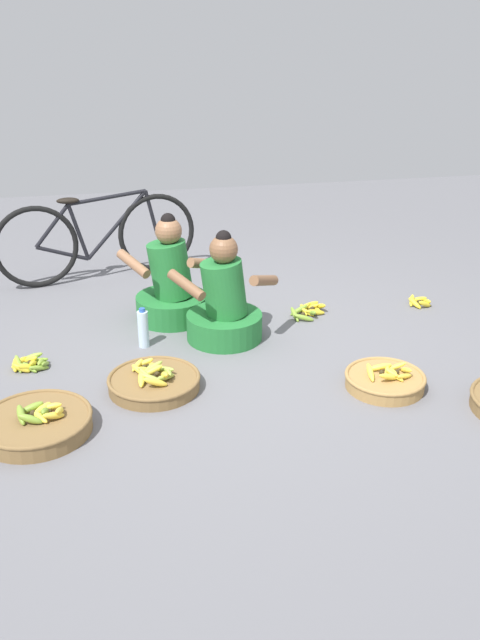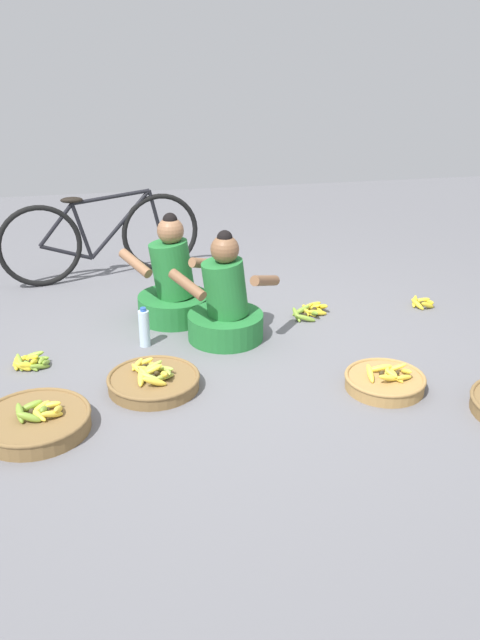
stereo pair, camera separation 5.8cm
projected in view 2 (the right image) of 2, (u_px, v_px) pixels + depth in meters
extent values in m
plane|color=slate|center=(234.00, 357.00, 4.33)|extent=(10.00, 10.00, 0.00)
cylinder|color=#237233|center=(225.00, 326.00, 4.57)|extent=(0.52, 0.52, 0.18)
cylinder|color=#237233|center=(225.00, 288.00, 4.45)|extent=(0.33, 0.30, 0.41)
sphere|color=brown|center=(225.00, 249.00, 4.34)|extent=(0.19, 0.19, 0.19)
sphere|color=black|center=(224.00, 238.00, 4.31)|extent=(0.10, 0.10, 0.10)
cylinder|color=brown|center=(187.00, 285.00, 4.30)|extent=(0.24, 0.29, 0.16)
cylinder|color=brown|center=(265.00, 281.00, 4.37)|extent=(0.26, 0.28, 0.16)
cylinder|color=#237233|center=(174.00, 307.00, 4.88)|extent=(0.52, 0.52, 0.18)
cylinder|color=#237233|center=(172.00, 269.00, 4.77)|extent=(0.39, 0.35, 0.43)
sphere|color=#8C6042|center=(170.00, 231.00, 4.65)|extent=(0.19, 0.19, 0.19)
sphere|color=black|center=(170.00, 220.00, 4.62)|extent=(0.10, 0.10, 0.10)
cylinder|color=#8C6042|center=(135.00, 263.00, 4.64)|extent=(0.23, 0.29, 0.16)
cylinder|color=#8C6042|center=(206.00, 263.00, 4.64)|extent=(0.29, 0.24, 0.16)
torus|color=black|center=(40.00, 246.00, 5.40)|extent=(0.68, 0.18, 0.68)
torus|color=black|center=(160.00, 233.00, 5.77)|extent=(0.68, 0.18, 0.68)
cylinder|color=black|center=(120.00, 224.00, 5.60)|extent=(0.55, 0.14, 0.55)
cylinder|color=black|center=(82.00, 231.00, 5.49)|extent=(0.15, 0.06, 0.49)
cylinder|color=black|center=(111.00, 197.00, 5.48)|extent=(0.65, 0.16, 0.08)
cylinder|color=black|center=(66.00, 252.00, 5.51)|extent=(0.42, 0.12, 0.18)
cylinder|color=black|center=(56.00, 225.00, 5.39)|extent=(0.31, 0.09, 0.35)
cylinder|color=black|center=(155.00, 212.00, 5.68)|extent=(0.12, 0.05, 0.38)
ellipsoid|color=black|center=(71.00, 200.00, 5.36)|extent=(0.18, 0.08, 0.05)
cylinder|color=brown|center=(154.00, 383.00, 3.94)|extent=(0.54, 0.54, 0.07)
torus|color=brown|center=(153.00, 377.00, 3.93)|extent=(0.55, 0.55, 0.02)
ellipsoid|color=#9EB747|center=(168.00, 372.00, 3.93)|extent=(0.04, 0.16, 0.07)
ellipsoid|color=#9EB747|center=(163.00, 369.00, 3.97)|extent=(0.14, 0.13, 0.06)
ellipsoid|color=#9EB747|center=(151.00, 368.00, 3.97)|extent=(0.16, 0.08, 0.09)
ellipsoid|color=#9EB747|center=(146.00, 371.00, 3.94)|extent=(0.11, 0.15, 0.06)
ellipsoid|color=#9EB747|center=(147.00, 376.00, 3.87)|extent=(0.12, 0.15, 0.09)
ellipsoid|color=#9EB747|center=(152.00, 378.00, 3.85)|extent=(0.16, 0.10, 0.08)
ellipsoid|color=#9EB747|center=(165.00, 377.00, 3.88)|extent=(0.14, 0.13, 0.07)
sphere|color=#382D19|center=(156.00, 373.00, 3.92)|extent=(0.03, 0.03, 0.03)
ellipsoid|color=yellow|center=(152.00, 365.00, 4.01)|extent=(0.05, 0.12, 0.07)
ellipsoid|color=yellow|center=(145.00, 362.00, 4.04)|extent=(0.12, 0.05, 0.08)
ellipsoid|color=yellow|center=(137.00, 364.00, 4.02)|extent=(0.10, 0.11, 0.06)
ellipsoid|color=yellow|center=(138.00, 369.00, 3.96)|extent=(0.10, 0.11, 0.06)
ellipsoid|color=yellow|center=(146.00, 369.00, 3.95)|extent=(0.12, 0.05, 0.08)
sphere|color=#382D19|center=(144.00, 366.00, 4.00)|extent=(0.03, 0.03, 0.03)
ellipsoid|color=yellow|center=(164.00, 374.00, 3.88)|extent=(0.05, 0.16, 0.10)
ellipsoid|color=yellow|center=(151.00, 371.00, 3.92)|extent=(0.16, 0.05, 0.09)
ellipsoid|color=yellow|center=(141.00, 377.00, 3.86)|extent=(0.06, 0.16, 0.08)
ellipsoid|color=yellow|center=(155.00, 381.00, 3.80)|extent=(0.16, 0.05, 0.10)
sphere|color=#382D19|center=(153.00, 377.00, 3.87)|extent=(0.04, 0.04, 0.04)
cylinder|color=#A87F47|center=(385.00, 383.00, 3.94)|extent=(0.46, 0.46, 0.08)
torus|color=#A87F47|center=(385.00, 377.00, 3.92)|extent=(0.48, 0.48, 0.02)
ellipsoid|color=yellow|center=(406.00, 371.00, 3.93)|extent=(0.04, 0.13, 0.08)
ellipsoid|color=yellow|center=(396.00, 368.00, 3.96)|extent=(0.13, 0.06, 0.08)
ellipsoid|color=yellow|center=(387.00, 373.00, 3.93)|extent=(0.08, 0.13, 0.05)
ellipsoid|color=yellow|center=(394.00, 376.00, 3.87)|extent=(0.11, 0.11, 0.08)
ellipsoid|color=yellow|center=(405.00, 377.00, 3.87)|extent=(0.13, 0.08, 0.06)
sphere|color=#382D19|center=(397.00, 373.00, 3.91)|extent=(0.03, 0.03, 0.03)
ellipsoid|color=yellow|center=(393.00, 373.00, 3.91)|extent=(0.06, 0.16, 0.06)
ellipsoid|color=yellow|center=(379.00, 368.00, 3.97)|extent=(0.16, 0.06, 0.07)
ellipsoid|color=yellow|center=(370.00, 373.00, 3.90)|extent=(0.06, 0.16, 0.08)
ellipsoid|color=yellow|center=(389.00, 378.00, 3.85)|extent=(0.16, 0.07, 0.08)
sphere|color=#382D19|center=(382.00, 374.00, 3.90)|extent=(0.03, 0.03, 0.03)
cylinder|color=brown|center=(35.00, 423.00, 3.52)|extent=(0.58, 0.58, 0.09)
torus|color=brown|center=(34.00, 416.00, 3.50)|extent=(0.59, 0.59, 0.02)
ellipsoid|color=yellow|center=(58.00, 409.00, 3.51)|extent=(0.06, 0.13, 0.08)
ellipsoid|color=yellow|center=(49.00, 405.00, 3.56)|extent=(0.13, 0.05, 0.06)
ellipsoid|color=yellow|center=(41.00, 407.00, 3.54)|extent=(0.12, 0.11, 0.06)
ellipsoid|color=yellow|center=(38.00, 415.00, 3.47)|extent=(0.11, 0.12, 0.05)
ellipsoid|color=yellow|center=(52.00, 414.00, 3.47)|extent=(0.13, 0.09, 0.08)
sphere|color=#382D19|center=(48.00, 410.00, 3.51)|extent=(0.03, 0.03, 0.03)
ellipsoid|color=olive|center=(44.00, 410.00, 3.49)|extent=(0.05, 0.14, 0.09)
ellipsoid|color=olive|center=(31.00, 406.00, 3.54)|extent=(0.14, 0.07, 0.07)
ellipsoid|color=olive|center=(20.00, 413.00, 3.46)|extent=(0.07, 0.14, 0.09)
ellipsoid|color=olive|center=(29.00, 417.00, 3.43)|extent=(0.14, 0.06, 0.08)
sphere|color=#382D19|center=(32.00, 412.00, 3.49)|extent=(0.04, 0.04, 0.04)
ellipsoid|color=yellow|center=(430.00, 302.00, 5.12)|extent=(0.05, 0.14, 0.07)
ellipsoid|color=yellow|center=(421.00, 300.00, 5.17)|extent=(0.14, 0.08, 0.07)
ellipsoid|color=yellow|center=(415.00, 301.00, 5.13)|extent=(0.10, 0.13, 0.09)
ellipsoid|color=yellow|center=(417.00, 304.00, 5.08)|extent=(0.09, 0.14, 0.08)
ellipsoid|color=yellow|center=(428.00, 305.00, 5.06)|extent=(0.14, 0.07, 0.08)
sphere|color=#382D19|center=(422.00, 303.00, 5.11)|extent=(0.03, 0.03, 0.03)
ellipsoid|color=yellow|center=(322.00, 307.00, 5.03)|extent=(0.07, 0.16, 0.09)
ellipsoid|color=yellow|center=(311.00, 305.00, 5.06)|extent=(0.16, 0.04, 0.07)
ellipsoid|color=yellow|center=(306.00, 310.00, 4.99)|extent=(0.04, 0.16, 0.06)
ellipsoid|color=yellow|center=(317.00, 313.00, 4.94)|extent=(0.16, 0.04, 0.07)
sphere|color=#382D19|center=(314.00, 309.00, 5.00)|extent=(0.03, 0.03, 0.03)
ellipsoid|color=olive|center=(314.00, 313.00, 4.92)|extent=(0.04, 0.16, 0.09)
ellipsoid|color=olive|center=(301.00, 310.00, 4.96)|extent=(0.16, 0.07, 0.09)
ellipsoid|color=olive|center=(297.00, 315.00, 4.88)|extent=(0.05, 0.16, 0.09)
ellipsoid|color=olive|center=(306.00, 318.00, 4.84)|extent=(0.16, 0.07, 0.07)
sphere|color=#382D19|center=(305.00, 315.00, 4.90)|extent=(0.03, 0.03, 0.03)
ellipsoid|color=yellow|center=(319.00, 310.00, 5.00)|extent=(0.03, 0.12, 0.06)
ellipsoid|color=yellow|center=(314.00, 307.00, 5.03)|extent=(0.12, 0.08, 0.08)
ellipsoid|color=yellow|center=(307.00, 308.00, 5.02)|extent=(0.12, 0.08, 0.08)
ellipsoid|color=yellow|center=(306.00, 311.00, 4.97)|extent=(0.04, 0.12, 0.07)
ellipsoid|color=yellow|center=(309.00, 313.00, 4.94)|extent=(0.11, 0.11, 0.07)
ellipsoid|color=yellow|center=(319.00, 312.00, 4.96)|extent=(0.11, 0.10, 0.06)
sphere|color=#382D19|center=(312.00, 310.00, 4.99)|extent=(0.03, 0.03, 0.03)
ellipsoid|color=olive|center=(46.00, 362.00, 4.20)|extent=(0.06, 0.13, 0.07)
ellipsoid|color=olive|center=(40.00, 359.00, 4.26)|extent=(0.13, 0.05, 0.05)
ellipsoid|color=olive|center=(32.00, 360.00, 4.23)|extent=(0.11, 0.11, 0.06)
ellipsoid|color=olive|center=(31.00, 366.00, 4.16)|extent=(0.11, 0.11, 0.07)
ellipsoid|color=olive|center=(40.00, 366.00, 4.16)|extent=(0.13, 0.07, 0.06)
sphere|color=#382D19|center=(38.00, 363.00, 4.20)|extent=(0.03, 0.03, 0.03)
ellipsoid|color=#8CAD38|center=(42.00, 361.00, 4.22)|extent=(0.06, 0.16, 0.07)
ellipsoid|color=#8CAD38|center=(32.00, 356.00, 4.28)|extent=(0.16, 0.04, 0.08)
ellipsoid|color=#8CAD38|center=(20.00, 362.00, 4.19)|extent=(0.07, 0.16, 0.09)
ellipsoid|color=#8CAD38|center=(28.00, 366.00, 4.15)|extent=(0.16, 0.06, 0.08)
sphere|color=#382D19|center=(31.00, 361.00, 4.22)|extent=(0.03, 0.03, 0.03)
ellipsoid|color=yellow|center=(34.00, 362.00, 4.19)|extent=(0.06, 0.13, 0.09)
ellipsoid|color=yellow|center=(31.00, 358.00, 4.24)|extent=(0.13, 0.10, 0.08)
ellipsoid|color=yellow|center=(20.00, 361.00, 4.22)|extent=(0.12, 0.12, 0.06)
ellipsoid|color=yellow|center=(17.00, 363.00, 4.18)|extent=(0.04, 0.13, 0.08)
ellipsoid|color=yellow|center=(22.00, 366.00, 4.14)|extent=(0.13, 0.08, 0.08)
ellipsoid|color=yellow|center=(28.00, 366.00, 4.15)|extent=(0.13, 0.08, 0.08)
sphere|color=#382D19|center=(26.00, 363.00, 4.19)|extent=(0.04, 0.04, 0.04)
cylinder|color=silver|center=(144.00, 329.00, 4.44)|extent=(0.07, 0.07, 0.25)
cylinder|color=#2D59B7|center=(143.00, 309.00, 4.38)|extent=(0.04, 0.04, 0.02)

